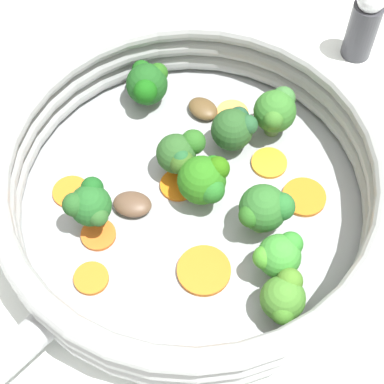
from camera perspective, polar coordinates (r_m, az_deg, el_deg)
name	(u,v)px	position (r m, az deg, el deg)	size (l,w,h in m)	color
ground_plane	(192,209)	(0.60, 0.00, -1.54)	(4.00, 4.00, 0.00)	white
skillet	(192,205)	(0.60, 0.00, -1.15)	(0.33, 0.33, 0.02)	#939699
skillet_rim_wall	(192,182)	(0.56, 0.00, 0.86)	(0.35, 0.35, 0.06)	#999B9C
skillet_rivet_left	(30,277)	(0.57, -14.18, -7.33)	(0.01, 0.01, 0.01)	#96959C
skillet_rivet_right	(102,349)	(0.53, -8.03, -13.68)	(0.01, 0.01, 0.01)	#8F969A
carrot_slice_0	(178,185)	(0.60, -1.24, 0.62)	(0.03, 0.03, 0.00)	orange
carrot_slice_1	(304,197)	(0.60, 9.92, -0.45)	(0.04, 0.04, 0.00)	orange
carrot_slice_2	(232,113)	(0.65, 3.60, 7.00)	(0.03, 0.03, 0.00)	#EA9440
carrot_slice_3	(91,278)	(0.56, -8.94, -7.59)	(0.03, 0.03, 0.00)	orange
carrot_slice_4	(204,271)	(0.56, 1.06, -7.00)	(0.05, 0.05, 0.00)	orange
carrot_slice_5	(100,238)	(0.57, -8.19, -4.10)	(0.03, 0.03, 0.00)	#D95E1D
carrot_slice_6	(269,163)	(0.61, 6.87, 2.58)	(0.03, 0.03, 0.00)	orange
carrot_slice_7	(71,192)	(0.60, -10.71, 0.01)	(0.03, 0.03, 0.00)	orange
broccoli_floret_0	(279,255)	(0.53, 7.72, -5.59)	(0.05, 0.04, 0.05)	#679252
broccoli_floret_1	(234,128)	(0.60, 3.77, 5.68)	(0.04, 0.04, 0.05)	#6D9751
broccoli_floret_2	(89,204)	(0.56, -9.11, -1.09)	(0.04, 0.04, 0.05)	#8DB36E
broccoli_floret_3	(284,298)	(0.52, 8.15, -9.28)	(0.04, 0.04, 0.05)	#6A8550
broccoli_floret_4	(205,179)	(0.57, 1.14, 1.15)	(0.05, 0.05, 0.05)	#84B15C
broccoli_floret_5	(148,83)	(0.64, -3.97, 9.62)	(0.04, 0.05, 0.05)	#7DB26E
broccoli_floret_6	(276,111)	(0.61, 7.46, 7.17)	(0.04, 0.04, 0.05)	#638A45
broccoli_floret_7	(184,152)	(0.58, -0.75, 3.53)	(0.04, 0.04, 0.05)	#7DB26E
broccoli_floret_8	(265,209)	(0.55, 6.47, -1.52)	(0.05, 0.04, 0.05)	#739F54
mushroom_piece_0	(132,204)	(0.58, -5.32, -1.09)	(0.04, 0.03, 0.01)	brown
mushroom_piece_1	(203,109)	(0.64, 0.99, 7.41)	(0.03, 0.02, 0.01)	brown
salt_shaker	(364,23)	(0.71, 15.07, 14.34)	(0.03, 0.03, 0.09)	#333338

